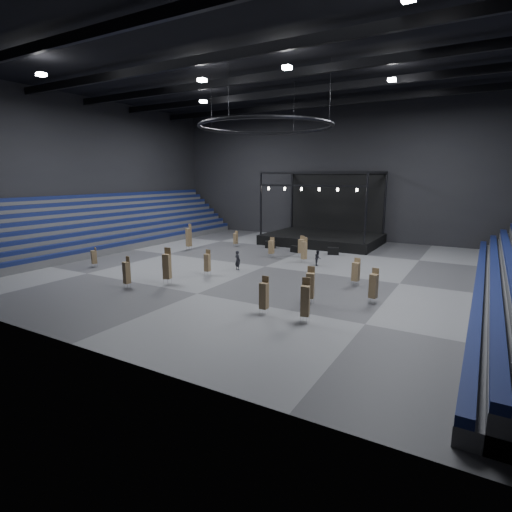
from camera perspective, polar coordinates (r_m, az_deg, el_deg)
The scene contains 29 objects.
floor at distance 38.61m, azimuth 1.30°, elevation -1.51°, with size 50.00×50.00×0.00m, color #545457.
ceiling at distance 38.80m, azimuth 1.43°, elevation 25.38°, with size 50.00×42.00×0.20m, color black.
wall_back at distance 56.97m, azimuth 11.76°, elevation 11.52°, with size 50.00×0.20×18.00m, color black.
wall_front at distance 21.70m, azimuth -26.88°, elevation 11.25°, with size 50.00×0.20×18.00m, color black.
wall_left at distance 54.27m, azimuth -22.94°, elevation 10.90°, with size 0.20×42.00×18.00m, color black.
bleachers_left at distance 53.09m, azimuth -20.99°, elevation 3.17°, with size 7.20×40.00×6.40m.
stage at distance 52.95m, azimuth 9.80°, elevation 3.43°, with size 14.00×10.00×9.20m.
truss_ring at distance 37.90m, azimuth 1.39°, elevation 18.03°, with size 12.30×12.30×5.15m.
roof_girders at distance 38.62m, azimuth 1.42°, elevation 24.23°, with size 49.00×30.35×0.70m.
floodlights at distance 35.12m, azimuth -2.02°, elevation 24.53°, with size 28.60×16.60×0.25m.
flight_case_left at distance 48.60m, azimuth 2.07°, elevation 1.65°, with size 1.25×0.62×0.83m, color black.
flight_case_mid at distance 46.00m, azimuth 5.66°, elevation 0.99°, with size 1.11×0.55×0.74m, color black.
flight_case_right at distance 45.16m, azimuth 10.98°, elevation 0.69°, with size 1.22×0.61×0.81m, color black.
chair_stack_0 at distance 47.68m, azimuth -9.58°, elevation 2.71°, with size 0.67×0.67×3.09m.
chair_stack_1 at distance 32.83m, azimuth -12.60°, elevation -1.36°, with size 0.69×0.69×2.98m.
chair_stack_2 at distance 43.15m, azimuth 6.50°, elevation 1.45°, with size 0.57×0.57×2.31m.
chair_stack_3 at distance 27.36m, azimuth 7.76°, elevation -4.10°, with size 0.63×0.63×2.60m.
chair_stack_4 at distance 25.10m, azimuth 1.16°, elevation -5.59°, with size 0.49×0.49×2.47m.
chair_stack_5 at distance 32.54m, azimuth 14.08°, elevation -2.11°, with size 0.58×0.58×2.25m.
chair_stack_6 at distance 41.08m, azimuth -22.14°, elevation -0.10°, with size 0.59×0.59×1.92m.
chair_stack_7 at distance 28.38m, azimuth 16.45°, elevation -4.04°, with size 0.57×0.57×2.47m.
chair_stack_8 at distance 35.20m, azimuth -6.97°, elevation -0.88°, with size 0.51×0.51×2.29m.
chair_stack_9 at distance 40.36m, azimuth 6.90°, elevation 0.86°, with size 0.60×0.60×2.57m.
chair_stack_10 at distance 49.49m, azimuth -2.93°, elevation 2.54°, with size 0.45×0.45×1.94m.
chair_stack_11 at distance 23.90m, azimuth 7.06°, elevation -6.25°, with size 0.61×0.61×2.73m.
chair_stack_12 at distance 42.82m, azimuth 2.21°, elevation 1.33°, with size 0.52×0.52×2.15m.
chair_stack_13 at distance 32.57m, azimuth -18.00°, elevation -2.20°, with size 0.50×0.50×2.50m.
man_center at distance 37.11m, azimuth -2.65°, elevation -0.61°, with size 0.66×0.43×1.81m, color black.
crew_member at distance 39.33m, azimuth 8.83°, elevation -0.27°, with size 0.74×0.58×1.52m, color black.
Camera 1 is at (18.06, -33.03, 8.58)m, focal length 28.00 mm.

